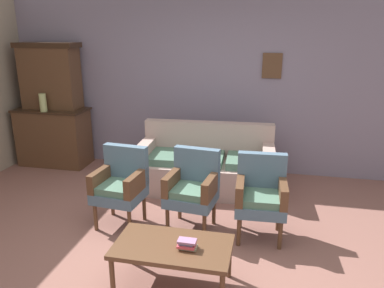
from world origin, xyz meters
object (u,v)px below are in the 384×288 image
side_cabinet (54,137)px  armchair_row_middle (261,193)px  vase_on_cabinet (43,102)px  coffee_table (173,249)px  armchair_near_cabinet (193,186)px  floral_couch (206,167)px  armchair_near_couch_end (121,183)px  book_stack_on_table (187,244)px

side_cabinet → armchair_row_middle: (3.41, -1.59, 0.03)m
vase_on_cabinet → coffee_table: size_ratio=0.28×
side_cabinet → coffee_table: side_cabinet is taller
side_cabinet → armchair_near_cabinet: side_cabinet is taller
vase_on_cabinet → floral_couch: vase_on_cabinet is taller
side_cabinet → floral_couch: (2.62, -0.47, -0.14)m
vase_on_cabinet → coffee_table: 3.71m
coffee_table → armchair_near_couch_end: bearing=131.7°
armchair_near_couch_end → armchair_near_cabinet: bearing=5.5°
floral_couch → book_stack_on_table: (0.22, -2.17, 0.13)m
armchair_near_couch_end → coffee_table: bearing=-48.3°
side_cabinet → floral_couch: bearing=-10.3°
vase_on_cabinet → side_cabinet: bearing=88.8°
armchair_row_middle → coffee_table: bearing=-124.1°
armchair_row_middle → vase_on_cabinet: bearing=157.7°
floral_couch → armchair_near_couch_end: (-0.77, -1.17, 0.17)m
vase_on_cabinet → floral_couch: 2.74m
armchair_row_middle → book_stack_on_table: armchair_row_middle is taller
floral_couch → coffee_table: 2.14m
floral_couch → book_stack_on_table: bearing=-84.1°
floral_couch → armchair_row_middle: (0.79, -1.11, 0.17)m
vase_on_cabinet → floral_couch: size_ratio=0.15×
side_cabinet → armchair_near_couch_end: side_cabinet is taller
armchair_near_cabinet → book_stack_on_table: size_ratio=5.63×
side_cabinet → armchair_near_cabinet: 3.09m
armchair_near_cabinet → coffee_table: (0.05, -1.05, -0.12)m
vase_on_cabinet → book_stack_on_table: size_ratio=1.75×
vase_on_cabinet → armchair_near_cabinet: vase_on_cabinet is taller
side_cabinet → vase_on_cabinet: size_ratio=4.13×
armchair_row_middle → coffee_table: (-0.69, -1.03, -0.12)m
armchair_near_couch_end → armchair_near_cabinet: size_ratio=1.00×
side_cabinet → armchair_near_couch_end: size_ratio=1.28×
floral_couch → vase_on_cabinet: bearing=173.7°
side_cabinet → armchair_row_middle: 3.76m
vase_on_cabinet → armchair_near_couch_end: size_ratio=0.31×
armchair_near_cabinet → armchair_row_middle: (0.75, -0.02, 0.00)m
book_stack_on_table → vase_on_cabinet: bearing=139.2°
side_cabinet → book_stack_on_table: 3.88m
armchair_near_couch_end → armchair_row_middle: same height
side_cabinet → armchair_near_cabinet: (2.66, -1.56, 0.03)m
vase_on_cabinet → book_stack_on_table: bearing=-40.8°
side_cabinet → coffee_table: (2.71, -2.61, -0.09)m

